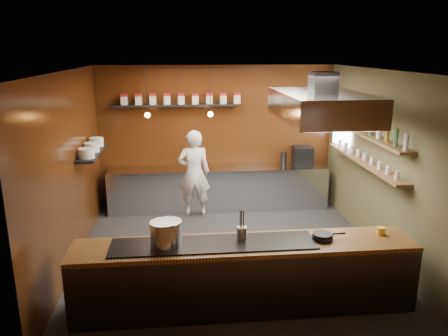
{
  "coord_description": "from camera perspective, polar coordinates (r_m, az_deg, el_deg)",
  "views": [
    {
      "loc": [
        -0.78,
        -6.66,
        3.32
      ],
      "look_at": [
        -0.07,
        0.4,
        1.37
      ],
      "focal_mm": 35.0,
      "sensor_mm": 36.0,
      "label": 1
    }
  ],
  "objects": [
    {
      "name": "storage_tins",
      "position": [
        9.08,
        -5.61,
        9.0
      ],
      "size": [
        2.43,
        0.13,
        0.22
      ],
      "color": "beige",
      "rests_on": "tin_shelf"
    },
    {
      "name": "frying_pan",
      "position": [
        5.87,
        12.79,
        -8.63
      ],
      "size": [
        0.44,
        0.27,
        0.07
      ],
      "color": "black",
      "rests_on": "pass_counter"
    },
    {
      "name": "ceiling",
      "position": [
        6.72,
        0.95,
        12.6
      ],
      "size": [
        5.0,
        5.0,
        0.0
      ],
      "primitive_type": "plane",
      "rotation": [
        3.14,
        0.0,
        0.0
      ],
      "color": "silver",
      "rests_on": "back_wall"
    },
    {
      "name": "left_wall",
      "position": [
        7.12,
        -19.53,
        -0.39
      ],
      "size": [
        0.0,
        5.0,
        5.0
      ],
      "primitive_type": "plane",
      "rotation": [
        1.57,
        0.0,
        1.57
      ],
      "color": "#341C09",
      "rests_on": "ground"
    },
    {
      "name": "plate_shelf",
      "position": [
        8.02,
        -16.83,
        1.91
      ],
      "size": [
        0.3,
        1.4,
        0.04
      ],
      "primitive_type": "cube",
      "color": "black",
      "rests_on": "left_wall"
    },
    {
      "name": "bottles",
      "position": [
        7.74,
        18.2,
        5.19
      ],
      "size": [
        0.06,
        2.66,
        0.24
      ],
      "color": "silver",
      "rests_on": "bottle_shelf_upper"
    },
    {
      "name": "stockpot_small",
      "position": [
        5.53,
        -7.27,
        -8.44
      ],
      "size": [
        0.44,
        0.44,
        0.32
      ],
      "primitive_type": "cylinder",
      "rotation": [
        0.0,
        0.0,
        -0.38
      ],
      "color": "#B6B8BD",
      "rests_on": "pass_counter"
    },
    {
      "name": "utensil_crock",
      "position": [
        5.68,
        2.32,
        -8.5
      ],
      "size": [
        0.14,
        0.14,
        0.17
      ],
      "primitive_type": "cylinder",
      "rotation": [
        0.0,
        0.0,
        -0.02
      ],
      "color": "silver",
      "rests_on": "pass_counter"
    },
    {
      "name": "back_wall",
      "position": [
        9.37,
        -0.88,
        4.13
      ],
      "size": [
        5.0,
        0.0,
        5.0
      ],
      "primitive_type": "plane",
      "rotation": [
        1.57,
        0.0,
        0.0
      ],
      "color": "#341C09",
      "rests_on": "ground"
    },
    {
      "name": "pass_counter",
      "position": [
        5.86,
        2.68,
        -13.81
      ],
      "size": [
        4.4,
        0.72,
        0.94
      ],
      "color": "#38383D",
      "rests_on": "floor"
    },
    {
      "name": "wine_glasses",
      "position": [
        7.84,
        17.89,
        1.41
      ],
      "size": [
        0.07,
        2.37,
        0.13
      ],
      "color": "silver",
      "rests_on": "bottle_shelf_lower"
    },
    {
      "name": "plate_stacks",
      "position": [
        8.0,
        -16.89,
        2.61
      ],
      "size": [
        0.26,
        1.16,
        0.16
      ],
      "color": "silver",
      "rests_on": "plate_shelf"
    },
    {
      "name": "stockpot_large",
      "position": [
        5.5,
        -7.88,
        -8.56
      ],
      "size": [
        0.37,
        0.37,
        0.33
      ],
      "primitive_type": "cylinder",
      "rotation": [
        0.0,
        0.0,
        0.09
      ],
      "color": "#B5B7BC",
      "rests_on": "pass_counter"
    },
    {
      "name": "floor",
      "position": [
        7.48,
        0.85,
        -11.0
      ],
      "size": [
        5.0,
        5.0,
        0.0
      ],
      "primitive_type": "plane",
      "color": "black",
      "rests_on": "ground"
    },
    {
      "name": "bottle_shelf_upper",
      "position": [
        7.76,
        18.12,
        4.17
      ],
      "size": [
        0.26,
        2.8,
        0.04
      ],
      "primitive_type": "cube",
      "color": "brown",
      "rests_on": "right_wall"
    },
    {
      "name": "prep_counter",
      "position": [
        9.32,
        -0.68,
        -2.61
      ],
      "size": [
        4.6,
        0.65,
        0.9
      ],
      "primitive_type": "cube",
      "color": "silver",
      "rests_on": "floor"
    },
    {
      "name": "espresso_machine",
      "position": [
        9.54,
        10.2,
        1.61
      ],
      "size": [
        0.4,
        0.38,
        0.39
      ],
      "primitive_type": "cube",
      "rotation": [
        0.0,
        0.0,
        0.0
      ],
      "color": "black",
      "rests_on": "prep_counter"
    },
    {
      "name": "tin_shelf",
      "position": [
        9.09,
        -6.54,
        8.15
      ],
      "size": [
        2.6,
        0.26,
        0.04
      ],
      "primitive_type": "cube",
      "color": "black",
      "rests_on": "back_wall"
    },
    {
      "name": "bottle_shelf_lower",
      "position": [
        7.86,
        17.84,
        0.81
      ],
      "size": [
        0.26,
        2.8,
        0.04
      ],
      "primitive_type": "cube",
      "color": "brown",
      "rests_on": "right_wall"
    },
    {
      "name": "extractor_hood",
      "position": [
        6.65,
        12.65,
        7.93
      ],
      "size": [
        1.2,
        2.0,
        0.72
      ],
      "color": "#38383D",
      "rests_on": "ceiling"
    },
    {
      "name": "chef",
      "position": [
        8.83,
        -3.93,
        -0.7
      ],
      "size": [
        0.65,
        0.43,
        1.77
      ],
      "primitive_type": "imported",
      "rotation": [
        0.0,
        0.0,
        3.14
      ],
      "color": "silver",
      "rests_on": "floor"
    },
    {
      "name": "window_pane",
      "position": [
        9.08,
        15.24,
        5.79
      ],
      "size": [
        0.0,
        1.0,
        1.0
      ],
      "primitive_type": "plane",
      "rotation": [
        1.57,
        0.0,
        -1.57
      ],
      "color": "white",
      "rests_on": "right_wall"
    },
    {
      "name": "pendant_right",
      "position": [
        8.46,
        -1.79,
        7.38
      ],
      "size": [
        0.1,
        0.1,
        0.95
      ],
      "color": "black",
      "rests_on": "ceiling"
    },
    {
      "name": "pendant_left",
      "position": [
        8.47,
        -9.98,
        7.17
      ],
      "size": [
        0.1,
        0.1,
        0.95
      ],
      "color": "black",
      "rests_on": "ceiling"
    },
    {
      "name": "right_wall",
      "position": [
        7.65,
        19.84,
        0.64
      ],
      "size": [
        0.0,
        5.0,
        5.0
      ],
      "primitive_type": "plane",
      "rotation": [
        1.57,
        0.0,
        -1.57
      ],
      "color": "#4B462A",
      "rests_on": "ground"
    },
    {
      "name": "butter_jar",
      "position": [
        6.24,
        19.81,
        -7.74
      ],
      "size": [
        0.14,
        0.14,
        0.1
      ],
      "primitive_type": "cylinder",
      "rotation": [
        0.0,
        0.0,
        0.3
      ],
      "color": "gold",
      "rests_on": "pass_counter"
    }
  ]
}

